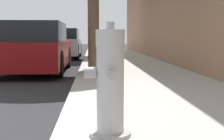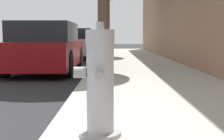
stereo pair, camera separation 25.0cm
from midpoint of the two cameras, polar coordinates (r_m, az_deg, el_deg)
fire_hydrant at (r=2.68m, az=0.63°, el=-2.68°), size 0.41×0.41×0.98m
parked_car_near at (r=8.91m, az=-10.94°, el=3.95°), size 1.74×4.08×1.38m
parked_car_mid at (r=14.60m, az=-6.20°, el=4.82°), size 1.83×3.86×1.35m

